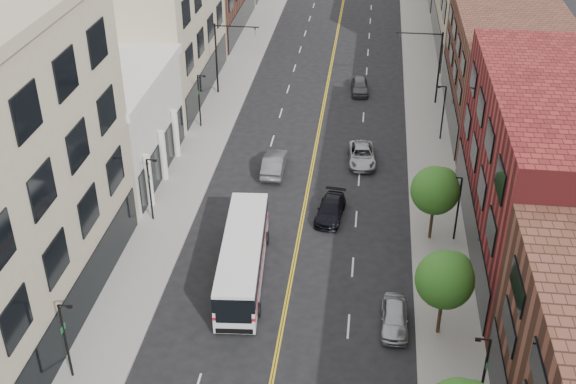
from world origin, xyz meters
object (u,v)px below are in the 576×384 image
at_px(car_parked_far, 395,318).
at_px(car_lane_b, 362,155).
at_px(city_bus, 243,255).
at_px(car_lane_behind, 274,163).
at_px(car_lane_c, 360,86).
at_px(car_lane_a, 330,209).

relative_size(car_parked_far, car_lane_b, 0.84).
bearing_deg(car_lane_b, city_bus, -117.80).
bearing_deg(car_parked_far, car_lane_behind, 118.57).
bearing_deg(car_lane_c, car_parked_far, -88.77).
relative_size(car_lane_b, car_lane_c, 1.16).
distance_m(car_lane_behind, car_lane_a, 8.15).
relative_size(city_bus, car_lane_behind, 2.43).
bearing_deg(car_lane_b, car_lane_a, -107.53).
height_order(car_lane_a, car_lane_b, car_lane_b).
xyz_separation_m(car_lane_b, car_lane_c, (-0.69, 15.10, 0.04)).
bearing_deg(car_lane_behind, car_lane_b, -160.56).
xyz_separation_m(city_bus, car_lane_b, (7.25, 16.88, -1.06)).
bearing_deg(car_parked_far, car_lane_a, 111.85).
xyz_separation_m(city_bus, car_lane_behind, (0.09, 14.32, -0.94)).
height_order(car_parked_far, car_lane_b, car_parked_far).
distance_m(car_parked_far, car_lane_b, 20.79).
distance_m(car_parked_far, car_lane_behind, 20.54).
bearing_deg(car_lane_b, car_lane_behind, -164.88).
distance_m(car_parked_far, car_lane_c, 35.88).
distance_m(car_lane_a, car_lane_b, 9.14).
distance_m(car_lane_a, car_lane_c, 24.04).
relative_size(car_lane_a, car_lane_c, 1.07).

